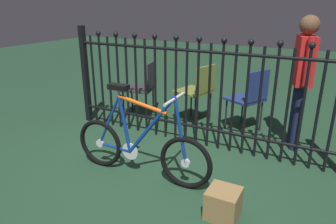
# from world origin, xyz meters

# --- Properties ---
(ground_plane) EXTENTS (20.00, 20.00, 0.00)m
(ground_plane) POSITION_xyz_m (0.00, 0.00, 0.00)
(ground_plane) COLOR #1F3E28
(iron_fence) EXTENTS (3.40, 0.07, 1.36)m
(iron_fence) POSITION_xyz_m (-0.05, 0.72, 0.69)
(iron_fence) COLOR black
(iron_fence) RESTS_ON ground
(bicycle) EXTENTS (1.49, 0.40, 0.92)m
(bicycle) POSITION_xyz_m (-0.14, -0.24, 0.32)
(bicycle) COLOR black
(bicycle) RESTS_ON ground
(chair_olive) EXTENTS (0.54, 0.53, 0.85)m
(chair_olive) POSITION_xyz_m (-0.20, 1.35, 0.52)
(chair_olive) COLOR black
(chair_olive) RESTS_ON ground
(chair_charcoal) EXTENTS (0.53, 0.53, 0.84)m
(chair_charcoal) POSITION_xyz_m (-1.03, 1.24, 0.51)
(chair_charcoal) COLOR black
(chair_charcoal) RESTS_ON ground
(chair_navy) EXTENTS (0.55, 0.55, 0.85)m
(chair_navy) POSITION_xyz_m (0.51, 1.39, 0.51)
(chair_navy) COLOR black
(chair_navy) RESTS_ON ground
(person_visitor) EXTENTS (0.26, 0.46, 1.53)m
(person_visitor) POSITION_xyz_m (1.12, 1.20, 0.90)
(person_visitor) COLOR #191E3F
(person_visitor) RESTS_ON ground
(display_crate) EXTENTS (0.26, 0.26, 0.24)m
(display_crate) POSITION_xyz_m (0.79, -0.45, 0.12)
(display_crate) COLOR olive
(display_crate) RESTS_ON ground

